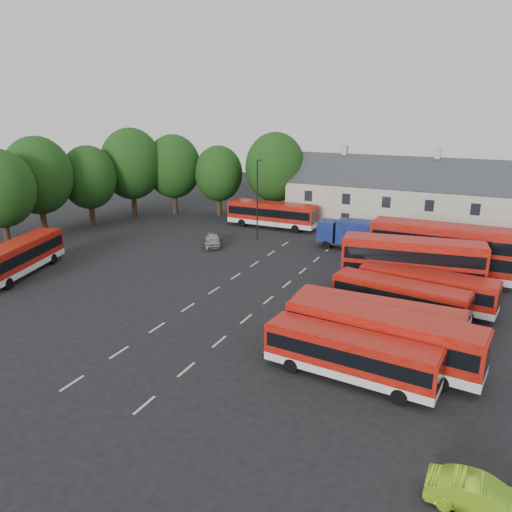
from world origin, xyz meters
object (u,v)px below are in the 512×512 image
(box_truck, at_px, (353,233))
(bus_row_a, at_px, (350,353))
(bus_dd_south, at_px, (412,263))
(bus_west, at_px, (19,255))
(silver_car, at_px, (212,239))
(lime_car, at_px, (481,496))
(lamppost, at_px, (257,198))

(box_truck, bearing_deg, bus_row_a, -76.73)
(bus_dd_south, xyz_separation_m, box_truck, (-7.57, 10.59, -0.82))
(bus_dd_south, relative_size, bus_west, 1.01)
(silver_car, bearing_deg, bus_dd_south, -43.95)
(silver_car, bearing_deg, bus_row_a, -74.92)
(bus_row_a, relative_size, bus_west, 0.89)
(lime_car, bearing_deg, bus_dd_south, 16.28)
(bus_dd_south, distance_m, box_truck, 13.05)
(box_truck, xyz_separation_m, lamppost, (-11.04, -0.56, 3.08))
(bus_row_a, bearing_deg, bus_dd_south, 91.87)
(bus_west, bearing_deg, box_truck, -66.47)
(bus_west, xyz_separation_m, lamppost, (14.25, 20.58, 3.00))
(silver_car, bearing_deg, lamppost, 24.33)
(bus_row_a, height_order, lime_car, bus_row_a)
(bus_dd_south, bearing_deg, box_truck, 117.82)
(bus_dd_south, bearing_deg, silver_car, 158.38)
(bus_row_a, xyz_separation_m, box_truck, (-6.60, 26.02, 0.11))
(bus_dd_south, height_order, box_truck, bus_dd_south)
(box_truck, height_order, lamppost, lamppost)
(bus_west, bearing_deg, lime_car, -123.63)
(bus_west, height_order, silver_car, bus_west)
(bus_row_a, relative_size, lamppost, 1.10)
(bus_row_a, distance_m, lime_car, 10.21)
(bus_row_a, relative_size, bus_dd_south, 0.88)
(silver_car, bearing_deg, box_truck, -10.22)
(bus_dd_south, relative_size, silver_car, 2.61)
(bus_row_a, distance_m, bus_west, 32.26)
(silver_car, relative_size, lime_car, 1.07)
(bus_west, relative_size, lamppost, 1.23)
(lime_car, bearing_deg, box_truck, 23.52)
(bus_west, distance_m, box_truck, 32.96)
(bus_dd_south, xyz_separation_m, silver_car, (-21.91, 5.42, -1.86))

